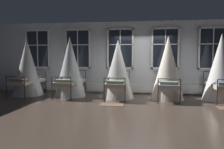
# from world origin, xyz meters

# --- Properties ---
(ground) EXTENTS (26.92, 26.92, 0.00)m
(ground) POSITION_xyz_m (0.00, 0.00, 0.00)
(ground) COLOR #4C3D33
(back_wall_with_windows) EXTENTS (14.46, 0.10, 3.13)m
(back_wall_with_windows) POSITION_xyz_m (0.00, 1.41, 1.56)
(back_wall_with_windows) COLOR silver
(back_wall_with_windows) RESTS_ON ground
(window_bank) EXTENTS (10.71, 0.10, 2.76)m
(window_bank) POSITION_xyz_m (0.00, 1.29, 1.12)
(window_bank) COLOR black
(window_bank) RESTS_ON ground
(cot_first) EXTENTS (1.27, 1.90, 2.34)m
(cot_first) POSITION_xyz_m (-4.73, 0.25, 1.13)
(cot_first) COLOR #4C3323
(cot_first) RESTS_ON ground
(cot_second) EXTENTS (1.27, 1.91, 2.41)m
(cot_second) POSITION_xyz_m (-2.88, 0.28, 1.16)
(cot_second) COLOR #4C3323
(cot_second) RESTS_ON ground
(cot_third) EXTENTS (1.27, 1.89, 2.27)m
(cot_third) POSITION_xyz_m (-0.91, 0.20, 1.10)
(cot_third) COLOR #4C3323
(cot_third) RESTS_ON ground
(cot_fourth) EXTENTS (1.27, 1.91, 2.39)m
(cot_fourth) POSITION_xyz_m (0.98, 0.21, 1.15)
(cot_fourth) COLOR #4C3323
(cot_fourth) RESTS_ON ground
(cot_fifth) EXTENTS (1.27, 1.90, 2.47)m
(cot_fifth) POSITION_xyz_m (2.90, 0.28, 1.19)
(cot_fifth) COLOR #4C3323
(cot_fifth) RESTS_ON ground
(rug_third) EXTENTS (0.82, 0.58, 0.01)m
(rug_third) POSITION_xyz_m (-0.96, -1.08, 0.01)
(rug_third) COLOR brown
(rug_third) RESTS_ON ground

